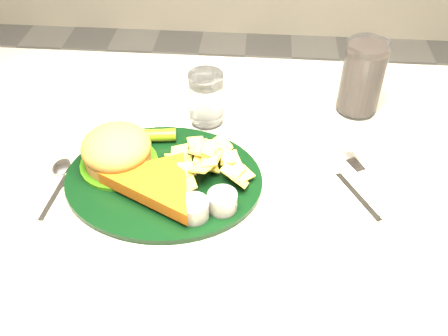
# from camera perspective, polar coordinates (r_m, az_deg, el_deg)

# --- Properties ---
(table) EXTENTS (1.20, 0.80, 0.75)m
(table) POSITION_cam_1_polar(r_m,az_deg,el_deg) (1.15, -1.56, -14.53)
(table) COLOR #AEA99D
(table) RESTS_ON ground
(dinner_plate) EXTENTS (0.34, 0.29, 0.07)m
(dinner_plate) POSITION_cam_1_polar(r_m,az_deg,el_deg) (0.82, -7.07, 0.35)
(dinner_plate) COLOR black
(dinner_plate) RESTS_ON table
(water_glass) EXTENTS (0.07, 0.07, 0.10)m
(water_glass) POSITION_cam_1_polar(r_m,az_deg,el_deg) (0.94, -2.04, 7.96)
(water_glass) COLOR silver
(water_glass) RESTS_ON table
(cola_glass) EXTENTS (0.09, 0.09, 0.15)m
(cola_glass) POSITION_cam_1_polar(r_m,az_deg,el_deg) (1.00, 15.50, 9.90)
(cola_glass) COLOR black
(cola_glass) RESTS_ON table
(fork_napkin) EXTENTS (0.18, 0.19, 0.01)m
(fork_napkin) POSITION_cam_1_polar(r_m,az_deg,el_deg) (0.84, 14.96, -2.75)
(fork_napkin) COLOR white
(fork_napkin) RESTS_ON table
(spoon) EXTENTS (0.05, 0.15, 0.01)m
(spoon) POSITION_cam_1_polar(r_m,az_deg,el_deg) (0.86, -18.87, -3.05)
(spoon) COLOR white
(spoon) RESTS_ON table
(ramekin) EXTENTS (0.04, 0.04, 0.02)m
(ramekin) POSITION_cam_1_polar(r_m,az_deg,el_deg) (0.95, -14.33, 3.76)
(ramekin) COLOR silver
(ramekin) RESTS_ON table
(wrapped_straw) EXTENTS (0.22, 0.20, 0.01)m
(wrapped_straw) POSITION_cam_1_polar(r_m,az_deg,el_deg) (0.95, -5.09, 4.71)
(wrapped_straw) COLOR white
(wrapped_straw) RESTS_ON table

